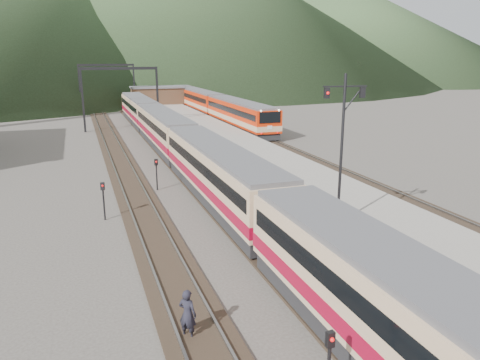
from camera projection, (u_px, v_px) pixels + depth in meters
name	position (u px, v px, depth m)	size (l,w,h in m)	color
track_main	(166.00, 149.00, 47.73)	(2.60, 200.00, 0.23)	black
track_far	(116.00, 153.00, 46.14)	(2.60, 200.00, 0.23)	black
track_second	(270.00, 143.00, 51.38)	(2.60, 200.00, 0.23)	black
platform	(224.00, 145.00, 47.57)	(8.00, 100.00, 1.00)	gray
gantry_near	(120.00, 86.00, 59.10)	(9.55, 0.25, 8.00)	black
gantry_far	(107.00, 78.00, 81.93)	(9.55, 0.25, 8.00)	black
station_shed	(158.00, 95.00, 83.56)	(9.40, 4.40, 3.10)	#4D3523
hill_c	(322.00, 23.00, 231.44)	(160.00, 160.00, 50.00)	#324626
main_train	(185.00, 147.00, 39.05)	(2.85, 78.05, 3.47)	tan
second_train	(200.00, 100.00, 79.05)	(2.99, 61.35, 3.65)	red
signal_mast	(342.00, 135.00, 22.76)	(2.19, 0.49, 7.50)	black
short_signal_a	(329.00, 358.00, 12.50)	(0.23, 0.17, 2.27)	black
short_signal_b	(156.00, 170.00, 33.12)	(0.25, 0.20, 2.27)	black
short_signal_c	(103.00, 196.00, 27.02)	(0.26, 0.22, 2.27)	black
worker	(188.00, 314.00, 15.71)	(0.65, 0.43, 1.79)	black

